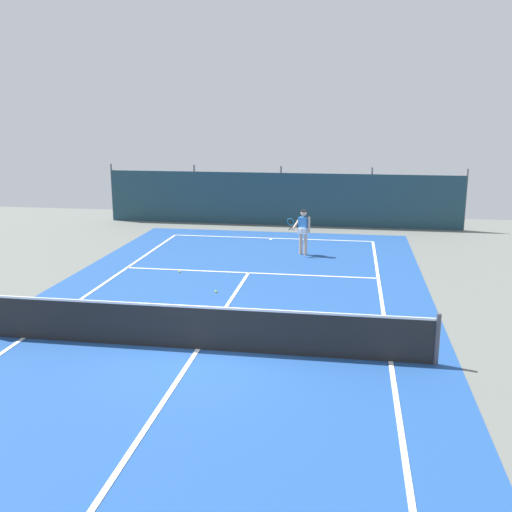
% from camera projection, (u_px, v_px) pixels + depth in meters
% --- Properties ---
extents(ground_plane, '(36.00, 36.00, 0.00)m').
position_uv_depth(ground_plane, '(198.00, 349.00, 12.87)').
color(ground_plane, slate).
extents(court_surface, '(11.02, 26.60, 0.01)m').
position_uv_depth(court_surface, '(198.00, 349.00, 12.87)').
color(court_surface, '#1E478C').
rests_on(court_surface, ground).
extents(tennis_net, '(10.12, 0.10, 1.10)m').
position_uv_depth(tennis_net, '(198.00, 327.00, 12.75)').
color(tennis_net, black).
rests_on(tennis_net, ground).
extents(back_fence, '(16.30, 0.98, 2.70)m').
position_uv_depth(back_fence, '(282.00, 209.00, 27.53)').
color(back_fence, '#1E3D4C').
rests_on(back_fence, ground).
extents(tennis_player, '(0.85, 0.63, 1.64)m').
position_uv_depth(tennis_player, '(303.00, 229.00, 21.29)').
color(tennis_player, '#D8AD8C').
rests_on(tennis_player, ground).
extents(tennis_ball_near_player, '(0.07, 0.07, 0.07)m').
position_uv_depth(tennis_ball_near_player, '(306.00, 240.00, 23.83)').
color(tennis_ball_near_player, '#CCDB33').
rests_on(tennis_ball_near_player, ground).
extents(tennis_ball_midcourt, '(0.07, 0.07, 0.07)m').
position_uv_depth(tennis_ball_midcourt, '(179.00, 272.00, 19.05)').
color(tennis_ball_midcourt, '#CCDB33').
rests_on(tennis_ball_midcourt, ground).
extents(tennis_ball_by_sideline, '(0.07, 0.07, 0.07)m').
position_uv_depth(tennis_ball_by_sideline, '(216.00, 292.00, 16.94)').
color(tennis_ball_by_sideline, '#CCDB33').
rests_on(tennis_ball_by_sideline, ground).
extents(parked_car, '(2.18, 4.29, 1.68)m').
position_uv_depth(parked_car, '(363.00, 199.00, 29.57)').
color(parked_car, silver).
rests_on(parked_car, ground).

